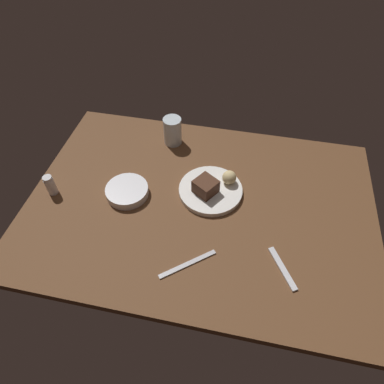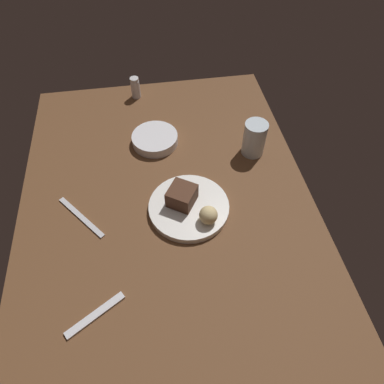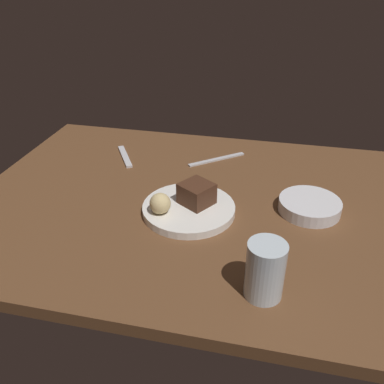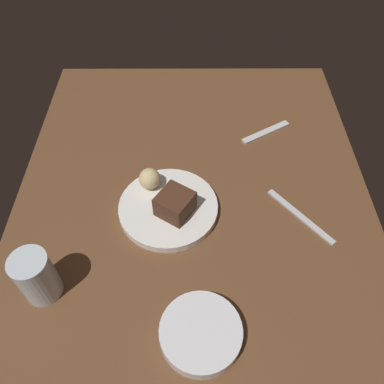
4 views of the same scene
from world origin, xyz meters
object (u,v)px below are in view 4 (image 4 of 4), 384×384
Objects in this scene: dessert_plate at (168,208)px; dessert_spoon at (266,132)px; chocolate_cake_slice at (175,204)px; side_bowl at (201,333)px; bread_roll at (150,179)px; water_glass at (36,277)px; butter_knife at (300,216)px.

dessert_plate is 36.75cm from dessert_spoon.
chocolate_cake_slice is at bearing 18.31° from dessert_spoon.
chocolate_cake_slice reaches higher than side_bowl.
dessert_plate is at bearing 14.72° from dessert_spoon.
bread_roll is 0.44× the size of water_glass.
water_glass is (-18.02, 25.46, 1.15)cm from chocolate_cake_slice.
water_glass is at bearing 142.65° from bread_roll.
side_bowl is (-34.62, -11.25, -2.88)cm from bread_roll.
water_glass reaches higher than butter_knife.
water_glass is 32.28cm from side_bowl.
dessert_spoon reaches higher than butter_knife.
dessert_plate reaches higher than butter_knife.
water_glass is (-25.45, 19.43, 1.27)cm from bread_roll.
dessert_plate is 1.19× the size of butter_knife.
water_glass is 0.76× the size of side_bowl.
dessert_plate is at bearing 13.48° from side_bowl.
dessert_plate is 1.51× the size of side_bowl.
butter_knife is (-7.73, -34.36, -4.19)cm from bread_roll.
dessert_plate is 31.18cm from water_glass.
dessert_plate is 1.51× the size of dessert_spoon.
bread_roll is (5.86, 4.35, 3.48)cm from dessert_plate.
chocolate_cake_slice is 1.42× the size of bread_roll.
bread_roll is at bearing 3.28° from dessert_spoon.
dessert_plate is 8.08cm from bread_roll.
butter_knife is (26.90, -23.11, -1.31)cm from side_bowl.
bread_roll reaches higher than butter_knife.
water_glass is 56.90cm from butter_knife.
dessert_spoon is (26.29, -25.68, -0.61)cm from dessert_plate.
chocolate_cake_slice reaches higher than dessert_plate.
dessert_spoon is 0.79× the size of butter_knife.
dessert_spoon is at bearing -47.15° from water_glass.
water_glass is at bearing 125.30° from chocolate_cake_slice.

